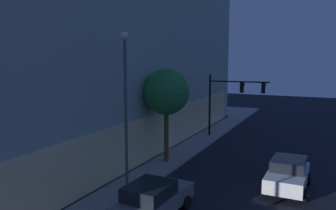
# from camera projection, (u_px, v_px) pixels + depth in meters

# --- Properties ---
(traffic_light_far_corner) EXTENTS (0.62, 5.27, 5.58)m
(traffic_light_far_corner) POSITION_uv_depth(u_px,v_px,m) (233.00, 94.00, 30.39)
(traffic_light_far_corner) COLOR black
(traffic_light_far_corner) RESTS_ON sidewalk_corner
(street_lamp_sidewalk) EXTENTS (0.44, 0.44, 8.40)m
(street_lamp_sidewalk) POSITION_uv_depth(u_px,v_px,m) (125.00, 93.00, 18.01)
(street_lamp_sidewalk) COLOR #545454
(street_lamp_sidewalk) RESTS_ON sidewalk_corner
(sidewalk_tree) EXTENTS (3.11, 3.11, 6.35)m
(sidewalk_tree) POSITION_uv_depth(u_px,v_px,m) (166.00, 92.00, 23.02)
(sidewalk_tree) COLOR brown
(sidewalk_tree) RESTS_ON sidewalk_corner
(car_grey) EXTENTS (4.81, 2.35, 1.67)m
(car_grey) POSITION_uv_depth(u_px,v_px,m) (152.00, 200.00, 15.50)
(car_grey) COLOR slate
(car_grey) RESTS_ON ground
(car_white) EXTENTS (4.27, 2.25, 1.67)m
(car_white) POSITION_uv_depth(u_px,v_px,m) (288.00, 174.00, 18.88)
(car_white) COLOR silver
(car_white) RESTS_ON ground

